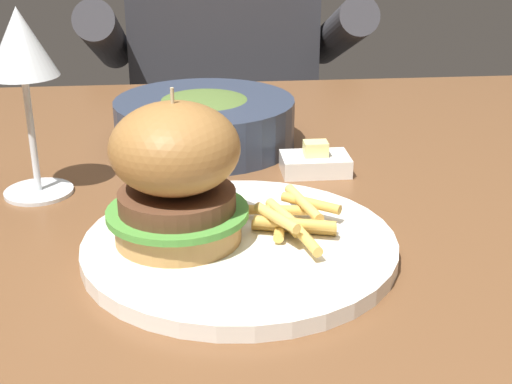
{
  "coord_description": "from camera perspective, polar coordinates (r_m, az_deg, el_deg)",
  "views": [
    {
      "loc": [
        -0.04,
        -0.69,
        1.02
      ],
      "look_at": [
        0.02,
        -0.11,
        0.78
      ],
      "focal_mm": 50.0,
      "sensor_mm": 36.0,
      "label": 1
    }
  ],
  "objects": [
    {
      "name": "wine_glass",
      "position": [
        0.73,
        -18.26,
        10.52
      ],
      "size": [
        0.07,
        0.07,
        0.19
      ],
      "color": "silver",
      "rests_on": "dining_table"
    },
    {
      "name": "fries_pile",
      "position": [
        0.62,
        2.82,
        -2.08
      ],
      "size": [
        0.09,
        0.12,
        0.03
      ],
      "color": "gold",
      "rests_on": "main_plate"
    },
    {
      "name": "diner_person",
      "position": [
        1.5,
        -2.59,
        4.75
      ],
      "size": [
        0.51,
        0.36,
        1.18
      ],
      "color": "#282833",
      "rests_on": "ground"
    },
    {
      "name": "main_plate",
      "position": [
        0.61,
        -1.6,
        -4.35
      ],
      "size": [
        0.27,
        0.27,
        0.01
      ],
      "primitive_type": "cylinder",
      "color": "white",
      "rests_on": "dining_table"
    },
    {
      "name": "burger_sandwich",
      "position": [
        0.59,
        -6.43,
        1.49
      ],
      "size": [
        0.12,
        0.12,
        0.13
      ],
      "color": "#B78447",
      "rests_on": "main_plate"
    },
    {
      "name": "butter_dish",
      "position": [
        0.79,
        4.75,
        2.37
      ],
      "size": [
        0.07,
        0.05,
        0.04
      ],
      "color": "white",
      "rests_on": "dining_table"
    },
    {
      "name": "dining_table",
      "position": [
        0.78,
        -2.05,
        -5.37
      ],
      "size": [
        1.38,
        0.93,
        0.74
      ],
      "color": "brown",
      "rests_on": "ground"
    },
    {
      "name": "soup_bowl",
      "position": [
        0.87,
        -4.12,
        5.71
      ],
      "size": [
        0.22,
        0.22,
        0.06
      ],
      "color": "#2D384C",
      "rests_on": "dining_table"
    }
  ]
}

